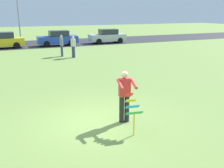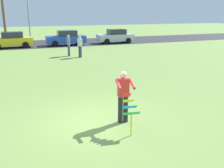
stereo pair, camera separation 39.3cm
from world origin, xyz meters
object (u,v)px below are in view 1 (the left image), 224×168
at_px(parked_car_blue, 58,38).
at_px(parked_car_silver, 107,36).
at_px(person_walker_near, 73,46).
at_px(person_walker_far, 62,45).
at_px(parked_car_yellow, 2,41).
at_px(person_kite_flyer, 125,95).
at_px(streetlight_pole, 18,8).
at_px(kite_held, 132,108).

distance_m(parked_car_blue, parked_car_silver, 5.80).
height_order(parked_car_silver, person_walker_near, person_walker_near).
height_order(parked_car_blue, person_walker_far, person_walker_far).
xyz_separation_m(parked_car_blue, parked_car_silver, (5.80, -0.00, 0.00)).
bearing_deg(parked_car_yellow, person_kite_flyer, -81.07).
relative_size(streetlight_pole, person_walker_far, 4.05).
xyz_separation_m(parked_car_yellow, person_walker_near, (5.09, -7.95, 0.16)).
distance_m(kite_held, streetlight_pole, 28.85).
height_order(parked_car_blue, person_walker_near, person_walker_near).
bearing_deg(kite_held, parked_car_yellow, 98.23).
relative_size(person_kite_flyer, parked_car_blue, 0.41).
bearing_deg(person_walker_near, parked_car_silver, 51.61).
distance_m(kite_held, person_walker_far, 14.56).
xyz_separation_m(person_kite_flyer, parked_car_silver, (8.13, 20.73, -0.18)).
height_order(kite_held, parked_car_blue, parked_car_blue).
bearing_deg(streetlight_pole, kite_held, -88.41).
height_order(streetlight_pole, person_walker_near, streetlight_pole).
xyz_separation_m(kite_held, parked_car_blue, (2.47, 21.54, -0.03)).
distance_m(parked_car_silver, person_walker_far, 9.94).
bearing_deg(kite_held, parked_car_blue, 83.45).
bearing_deg(person_kite_flyer, parked_car_silver, 68.58).
height_order(person_kite_flyer, streetlight_pole, streetlight_pole).
bearing_deg(person_walker_far, person_kite_flyer, -94.65).
relative_size(parked_car_blue, person_walker_far, 2.44).
bearing_deg(person_kite_flyer, person_walker_near, 81.83).
bearing_deg(parked_car_blue, person_kite_flyer, -96.41).
bearing_deg(person_walker_near, person_walker_far, 128.30).
bearing_deg(kite_held, person_walker_near, 81.72).
xyz_separation_m(parked_car_blue, person_walker_far, (-1.22, -7.04, 0.16)).
height_order(person_kite_flyer, parked_car_yellow, person_kite_flyer).
bearing_deg(parked_car_yellow, parked_car_blue, -0.01).
bearing_deg(parked_car_silver, parked_car_blue, 179.99).
height_order(kite_held, person_walker_near, person_walker_near).
xyz_separation_m(parked_car_silver, person_walker_far, (-7.02, -7.04, 0.16)).
bearing_deg(parked_car_silver, person_kite_flyer, -111.42).
bearing_deg(person_walker_far, parked_car_silver, 45.06).
bearing_deg(person_walker_near, kite_held, -98.28).
xyz_separation_m(parked_car_silver, streetlight_pole, (-9.07, 7.12, 3.22)).
relative_size(parked_car_yellow, person_walker_near, 2.45).
height_order(parked_car_yellow, person_walker_near, person_walker_near).
xyz_separation_m(parked_car_silver, person_walker_near, (-6.30, -7.95, 0.16)).
bearing_deg(person_walker_near, person_kite_flyer, -98.17).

